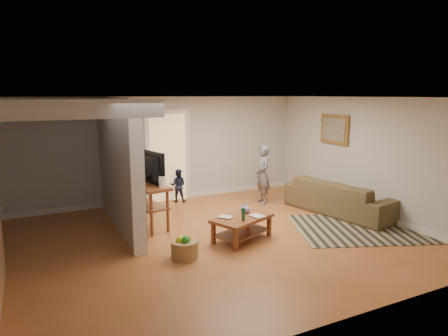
{
  "coord_description": "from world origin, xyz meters",
  "views": [
    {
      "loc": [
        -2.68,
        -6.15,
        2.55
      ],
      "look_at": [
        0.79,
        0.88,
        1.1
      ],
      "focal_mm": 32.0,
      "sensor_mm": 36.0,
      "label": 1
    }
  ],
  "objects_px": {
    "toy_basket": "(185,248)",
    "sofa": "(339,213)",
    "tv_console": "(144,187)",
    "speaker_left": "(144,216)",
    "child": "(262,203)",
    "speaker_right": "(130,202)",
    "coffee_table": "(242,222)",
    "toddler": "(178,202)"
  },
  "relations": [
    {
      "from": "toy_basket",
      "to": "child",
      "type": "relative_size",
      "value": 0.31
    },
    {
      "from": "tv_console",
      "to": "toy_basket",
      "type": "bearing_deg",
      "value": -98.48
    },
    {
      "from": "sofa",
      "to": "tv_console",
      "type": "xyz_separation_m",
      "value": [
        -4.03,
        1.02,
        0.78
      ]
    },
    {
      "from": "child",
      "to": "toy_basket",
      "type": "bearing_deg",
      "value": -40.87
    },
    {
      "from": "sofa",
      "to": "speaker_left",
      "type": "bearing_deg",
      "value": 77.92
    },
    {
      "from": "speaker_left",
      "to": "speaker_right",
      "type": "distance_m",
      "value": 1.02
    },
    {
      "from": "sofa",
      "to": "toddler",
      "type": "height_order",
      "value": "toddler"
    },
    {
      "from": "speaker_left",
      "to": "child",
      "type": "distance_m",
      "value": 3.51
    },
    {
      "from": "toddler",
      "to": "toy_basket",
      "type": "bearing_deg",
      "value": 101.06
    },
    {
      "from": "coffee_table",
      "to": "tv_console",
      "type": "height_order",
      "value": "tv_console"
    },
    {
      "from": "toy_basket",
      "to": "toddler",
      "type": "height_order",
      "value": "toddler"
    },
    {
      "from": "toy_basket",
      "to": "sofa",
      "type": "bearing_deg",
      "value": 11.44
    },
    {
      "from": "toy_basket",
      "to": "child",
      "type": "bearing_deg",
      "value": 38.52
    },
    {
      "from": "tv_console",
      "to": "speaker_right",
      "type": "bearing_deg",
      "value": 140.38
    },
    {
      "from": "speaker_left",
      "to": "toddler",
      "type": "bearing_deg",
      "value": 66.31
    },
    {
      "from": "toddler",
      "to": "child",
      "type": "bearing_deg",
      "value": 179.53
    },
    {
      "from": "coffee_table",
      "to": "toy_basket",
      "type": "bearing_deg",
      "value": -165.17
    },
    {
      "from": "speaker_right",
      "to": "toy_basket",
      "type": "xyz_separation_m",
      "value": [
        0.4,
        -1.94,
        -0.32
      ]
    },
    {
      "from": "speaker_left",
      "to": "speaker_right",
      "type": "relative_size",
      "value": 1.03
    },
    {
      "from": "toy_basket",
      "to": "toddler",
      "type": "distance_m",
      "value": 3.41
    },
    {
      "from": "speaker_right",
      "to": "coffee_table",
      "type": "bearing_deg",
      "value": -22.3
    },
    {
      "from": "sofa",
      "to": "speaker_left",
      "type": "distance_m",
      "value": 4.33
    },
    {
      "from": "sofa",
      "to": "speaker_left",
      "type": "xyz_separation_m",
      "value": [
        -4.3,
        0.13,
        0.49
      ]
    },
    {
      "from": "speaker_left",
      "to": "child",
      "type": "xyz_separation_m",
      "value": [
        3.21,
        1.32,
        -0.49
      ]
    },
    {
      "from": "speaker_left",
      "to": "speaker_right",
      "type": "xyz_separation_m",
      "value": [
        0.0,
        1.02,
        -0.02
      ]
    },
    {
      "from": "sofa",
      "to": "child",
      "type": "height_order",
      "value": "child"
    },
    {
      "from": "sofa",
      "to": "speaker_right",
      "type": "distance_m",
      "value": 4.48
    },
    {
      "from": "speaker_right",
      "to": "child",
      "type": "relative_size",
      "value": 0.69
    },
    {
      "from": "tv_console",
      "to": "toddler",
      "type": "height_order",
      "value": "tv_console"
    },
    {
      "from": "tv_console",
      "to": "speaker_left",
      "type": "bearing_deg",
      "value": -119.52
    },
    {
      "from": "coffee_table",
      "to": "speaker_left",
      "type": "distance_m",
      "value": 1.73
    },
    {
      "from": "sofa",
      "to": "toy_basket",
      "type": "distance_m",
      "value": 3.98
    },
    {
      "from": "tv_console",
      "to": "speaker_right",
      "type": "distance_m",
      "value": 0.43
    },
    {
      "from": "speaker_left",
      "to": "sofa",
      "type": "bearing_deg",
      "value": 6.78
    },
    {
      "from": "tv_console",
      "to": "toy_basket",
      "type": "height_order",
      "value": "tv_console"
    },
    {
      "from": "coffee_table",
      "to": "tv_console",
      "type": "bearing_deg",
      "value": 132.19
    },
    {
      "from": "speaker_left",
      "to": "speaker_right",
      "type": "bearing_deg",
      "value": 98.56
    },
    {
      "from": "sofa",
      "to": "child",
      "type": "bearing_deg",
      "value": 26.51
    },
    {
      "from": "child",
      "to": "toddler",
      "type": "distance_m",
      "value": 2.02
    },
    {
      "from": "speaker_right",
      "to": "speaker_left",
      "type": "bearing_deg",
      "value": -67.16
    },
    {
      "from": "coffee_table",
      "to": "speaker_right",
      "type": "distance_m",
      "value": 2.29
    },
    {
      "from": "toddler",
      "to": "coffee_table",
      "type": "bearing_deg",
      "value": 122.14
    }
  ]
}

